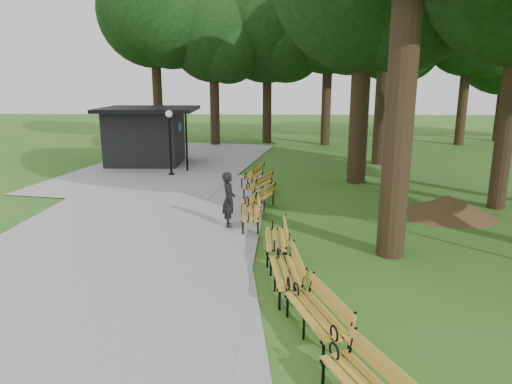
{
  "coord_description": "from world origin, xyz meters",
  "views": [
    {
      "loc": [
        0.25,
        -10.52,
        4.43
      ],
      "look_at": [
        -0.18,
        3.2,
        1.1
      ],
      "focal_mm": 32.78,
      "sensor_mm": 36.0,
      "label": 1
    }
  ],
  "objects_px": {
    "bench_7": "(253,175)",
    "lamp_post": "(170,129)",
    "bench_3": "(275,239)",
    "bench_4": "(250,213)",
    "dirt_mound": "(447,206)",
    "kiosk": "(145,136)",
    "bench_6": "(258,185)",
    "bench_2": "(285,272)",
    "bench_1": "(316,315)",
    "bench_5": "(258,198)",
    "person": "(229,200)"
  },
  "relations": [
    {
      "from": "bench_6",
      "to": "bench_2",
      "type": "bearing_deg",
      "value": 27.66
    },
    {
      "from": "bench_3",
      "to": "bench_4",
      "type": "relative_size",
      "value": 1.0
    },
    {
      "from": "bench_2",
      "to": "bench_3",
      "type": "distance_m",
      "value": 2.12
    },
    {
      "from": "bench_1",
      "to": "bench_4",
      "type": "height_order",
      "value": "same"
    },
    {
      "from": "bench_4",
      "to": "bench_6",
      "type": "xyz_separation_m",
      "value": [
        0.14,
        3.94,
        0.0
      ]
    },
    {
      "from": "person",
      "to": "dirt_mound",
      "type": "xyz_separation_m",
      "value": [
        7.13,
        1.41,
        -0.51
      ]
    },
    {
      "from": "bench_2",
      "to": "bench_3",
      "type": "relative_size",
      "value": 1.0
    },
    {
      "from": "bench_1",
      "to": "bench_3",
      "type": "height_order",
      "value": "same"
    },
    {
      "from": "bench_6",
      "to": "bench_7",
      "type": "distance_m",
      "value": 1.9
    },
    {
      "from": "bench_2",
      "to": "bench_1",
      "type": "bearing_deg",
      "value": 8.63
    },
    {
      "from": "dirt_mound",
      "to": "bench_5",
      "type": "height_order",
      "value": "bench_5"
    },
    {
      "from": "person",
      "to": "bench_5",
      "type": "bearing_deg",
      "value": -33.24
    },
    {
      "from": "dirt_mound",
      "to": "bench_3",
      "type": "bearing_deg",
      "value": -146.85
    },
    {
      "from": "bench_7",
      "to": "kiosk",
      "type": "bearing_deg",
      "value": -115.27
    },
    {
      "from": "kiosk",
      "to": "bench_2",
      "type": "bearing_deg",
      "value": -66.51
    },
    {
      "from": "bench_1",
      "to": "bench_2",
      "type": "xyz_separation_m",
      "value": [
        -0.48,
        1.83,
        0.0
      ]
    },
    {
      "from": "kiosk",
      "to": "bench_6",
      "type": "xyz_separation_m",
      "value": [
        6.13,
        -6.73,
        -1.06
      ]
    },
    {
      "from": "kiosk",
      "to": "bench_4",
      "type": "height_order",
      "value": "kiosk"
    },
    {
      "from": "bench_1",
      "to": "bench_7",
      "type": "bearing_deg",
      "value": 169.23
    },
    {
      "from": "bench_2",
      "to": "person",
      "type": "bearing_deg",
      "value": -166.38
    },
    {
      "from": "lamp_post",
      "to": "bench_1",
      "type": "distance_m",
      "value": 15.17
    },
    {
      "from": "kiosk",
      "to": "bench_6",
      "type": "distance_m",
      "value": 9.17
    },
    {
      "from": "dirt_mound",
      "to": "bench_1",
      "type": "distance_m",
      "value": 9.21
    },
    {
      "from": "bench_2",
      "to": "bench_3",
      "type": "xyz_separation_m",
      "value": [
        -0.19,
        2.11,
        0.0
      ]
    },
    {
      "from": "bench_3",
      "to": "bench_2",
      "type": "bearing_deg",
      "value": 3.61
    },
    {
      "from": "bench_7",
      "to": "bench_4",
      "type": "bearing_deg",
      "value": 15.94
    },
    {
      "from": "bench_5",
      "to": "bench_7",
      "type": "bearing_deg",
      "value": -152.64
    },
    {
      "from": "bench_7",
      "to": "bench_2",
      "type": "bearing_deg",
      "value": 20.48
    },
    {
      "from": "kiosk",
      "to": "bench_3",
      "type": "height_order",
      "value": "kiosk"
    },
    {
      "from": "dirt_mound",
      "to": "person",
      "type": "bearing_deg",
      "value": -168.82
    },
    {
      "from": "bench_7",
      "to": "lamp_post",
      "type": "bearing_deg",
      "value": -101.72
    },
    {
      "from": "lamp_post",
      "to": "bench_7",
      "type": "height_order",
      "value": "lamp_post"
    },
    {
      "from": "lamp_post",
      "to": "bench_6",
      "type": "height_order",
      "value": "lamp_post"
    },
    {
      "from": "bench_4",
      "to": "bench_7",
      "type": "xyz_separation_m",
      "value": [
        -0.15,
        5.81,
        0.0
      ]
    },
    {
      "from": "lamp_post",
      "to": "bench_7",
      "type": "xyz_separation_m",
      "value": [
        3.9,
        -1.92,
        -1.76
      ]
    },
    {
      "from": "kiosk",
      "to": "bench_1",
      "type": "distance_m",
      "value": 18.55
    },
    {
      "from": "dirt_mound",
      "to": "bench_4",
      "type": "distance_m",
      "value": 6.63
    },
    {
      "from": "bench_3",
      "to": "bench_4",
      "type": "height_order",
      "value": "same"
    },
    {
      "from": "bench_3",
      "to": "bench_6",
      "type": "relative_size",
      "value": 1.0
    },
    {
      "from": "lamp_post",
      "to": "bench_3",
      "type": "height_order",
      "value": "lamp_post"
    },
    {
      "from": "bench_3",
      "to": "kiosk",
      "type": "bearing_deg",
      "value": -154.16
    },
    {
      "from": "kiosk",
      "to": "bench_5",
      "type": "bearing_deg",
      "value": -56.08
    },
    {
      "from": "bench_4",
      "to": "bench_5",
      "type": "relative_size",
      "value": 1.0
    },
    {
      "from": "bench_5",
      "to": "bench_6",
      "type": "distance_m",
      "value": 2.1
    },
    {
      "from": "kiosk",
      "to": "bench_7",
      "type": "height_order",
      "value": "kiosk"
    },
    {
      "from": "person",
      "to": "bench_1",
      "type": "relative_size",
      "value": 0.9
    },
    {
      "from": "bench_3",
      "to": "bench_7",
      "type": "relative_size",
      "value": 1.0
    },
    {
      "from": "bench_4",
      "to": "bench_1",
      "type": "bearing_deg",
      "value": 9.89
    },
    {
      "from": "kiosk",
      "to": "bench_3",
      "type": "xyz_separation_m",
      "value": [
        6.74,
        -13.04,
        -1.06
      ]
    },
    {
      "from": "bench_1",
      "to": "bench_7",
      "type": "height_order",
      "value": "same"
    }
  ]
}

